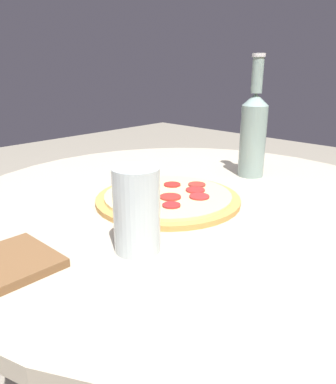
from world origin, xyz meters
The scene contains 4 objects.
table centered at (0.00, 0.00, 0.50)m, with size 0.96×0.96×0.68m.
pizza centered at (0.05, -0.02, 0.69)m, with size 0.28×0.28×0.02m.
beer_bottle centered at (-0.23, 0.00, 0.79)m, with size 0.06×0.06×0.28m.
drinking_glass centered at (0.22, 0.09, 0.74)m, with size 0.07×0.07×0.12m.
Camera 1 is at (0.55, 0.46, 0.94)m, focal length 35.00 mm.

